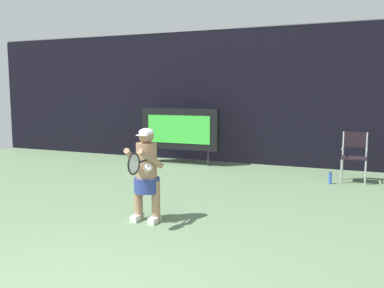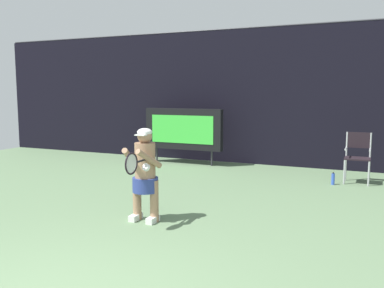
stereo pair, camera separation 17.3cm
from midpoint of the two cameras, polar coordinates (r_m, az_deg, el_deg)
name	(u,v)px [view 1 (the left image)]	position (r m, az deg, el deg)	size (l,w,h in m)	color
backdrop_screen	(269,97)	(11.29, 9.96, 6.32)	(18.00, 0.12, 3.66)	black
scoreboard	(180,129)	(11.29, -2.12, 2.03)	(2.20, 0.21, 1.50)	black
umpire_chair	(354,154)	(9.67, 20.78, -1.24)	(0.52, 0.44, 1.08)	#B7B7BC
water_bottle	(330,178)	(9.36, 17.82, -4.47)	(0.07, 0.07, 0.27)	blue
tennis_player	(146,172)	(6.32, -7.02, -3.81)	(0.53, 0.61, 1.41)	white
tennis_racket	(135,164)	(5.83, -8.67, -2.66)	(0.03, 0.60, 0.31)	black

